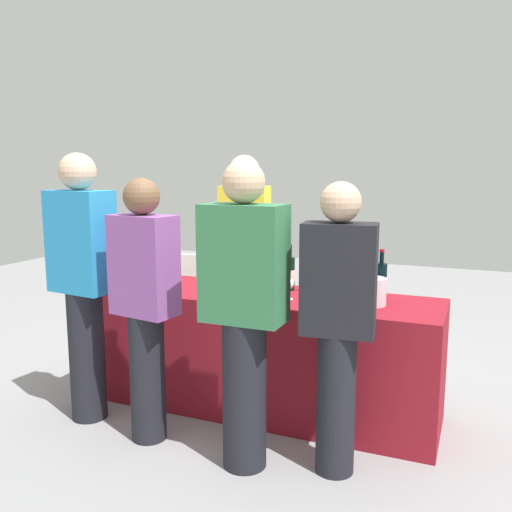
% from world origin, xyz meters
% --- Properties ---
extents(ground_plane, '(12.00, 12.00, 0.00)m').
position_xyz_m(ground_plane, '(0.00, 0.00, 0.00)').
color(ground_plane, gray).
extents(tasting_table, '(2.41, 0.66, 0.80)m').
position_xyz_m(tasting_table, '(0.00, 0.00, 0.40)').
color(tasting_table, maroon).
rests_on(tasting_table, ground_plane).
extents(wine_bottle_0, '(0.08, 0.08, 0.30)m').
position_xyz_m(wine_bottle_0, '(-0.89, 0.09, 0.91)').
color(wine_bottle_0, black).
rests_on(wine_bottle_0, tasting_table).
extents(wine_bottle_1, '(0.07, 0.07, 0.32)m').
position_xyz_m(wine_bottle_1, '(0.18, 0.17, 0.92)').
color(wine_bottle_1, black).
rests_on(wine_bottle_1, tasting_table).
extents(wine_bottle_2, '(0.08, 0.08, 0.34)m').
position_xyz_m(wine_bottle_2, '(0.40, 0.11, 0.92)').
color(wine_bottle_2, black).
rests_on(wine_bottle_2, tasting_table).
extents(wine_bottle_3, '(0.08, 0.08, 0.32)m').
position_xyz_m(wine_bottle_3, '(0.68, 0.14, 0.91)').
color(wine_bottle_3, black).
rests_on(wine_bottle_3, tasting_table).
extents(wine_bottle_4, '(0.07, 0.07, 0.32)m').
position_xyz_m(wine_bottle_4, '(0.80, 0.13, 0.92)').
color(wine_bottle_4, black).
rests_on(wine_bottle_4, tasting_table).
extents(wine_glass_0, '(0.07, 0.07, 0.13)m').
position_xyz_m(wine_glass_0, '(-0.89, -0.15, 0.89)').
color(wine_glass_0, silver).
rests_on(wine_glass_0, tasting_table).
extents(wine_glass_1, '(0.07, 0.07, 0.14)m').
position_xyz_m(wine_glass_1, '(0.26, -0.08, 0.89)').
color(wine_glass_1, silver).
rests_on(wine_glass_1, tasting_table).
extents(wine_glass_2, '(0.07, 0.07, 0.13)m').
position_xyz_m(wine_glass_2, '(0.47, -0.08, 0.89)').
color(wine_glass_2, silver).
rests_on(wine_glass_2, tasting_table).
extents(wine_glass_3, '(0.07, 0.07, 0.14)m').
position_xyz_m(wine_glass_3, '(0.68, -0.07, 0.89)').
color(wine_glass_3, silver).
rests_on(wine_glass_3, tasting_table).
extents(wine_glass_4, '(0.07, 0.07, 0.13)m').
position_xyz_m(wine_glass_4, '(0.77, -0.15, 0.89)').
color(wine_glass_4, silver).
rests_on(wine_glass_4, tasting_table).
extents(ice_bucket, '(0.19, 0.19, 0.17)m').
position_xyz_m(ice_bucket, '(0.76, -0.02, 0.88)').
color(ice_bucket, silver).
rests_on(ice_bucket, tasting_table).
extents(server_pouring, '(0.38, 0.23, 1.72)m').
position_xyz_m(server_pouring, '(-0.31, 0.51, 0.95)').
color(server_pouring, brown).
rests_on(server_pouring, ground_plane).
extents(guest_0, '(0.44, 0.27, 1.72)m').
position_xyz_m(guest_0, '(-0.95, -0.57, 0.93)').
color(guest_0, black).
rests_on(guest_0, ground_plane).
extents(guest_1, '(0.41, 0.27, 1.57)m').
position_xyz_m(guest_1, '(-0.43, -0.66, 0.85)').
color(guest_1, black).
rests_on(guest_1, ground_plane).
extents(guest_2, '(0.43, 0.24, 1.66)m').
position_xyz_m(guest_2, '(0.23, -0.71, 0.89)').
color(guest_2, black).
rests_on(guest_2, ground_plane).
extents(guest_3, '(0.40, 0.25, 1.56)m').
position_xyz_m(guest_3, '(0.70, -0.58, 0.85)').
color(guest_3, black).
rests_on(guest_3, ground_plane).
extents(menu_board, '(0.55, 0.11, 0.85)m').
position_xyz_m(menu_board, '(-0.96, 1.02, 0.42)').
color(menu_board, white).
rests_on(menu_board, ground_plane).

